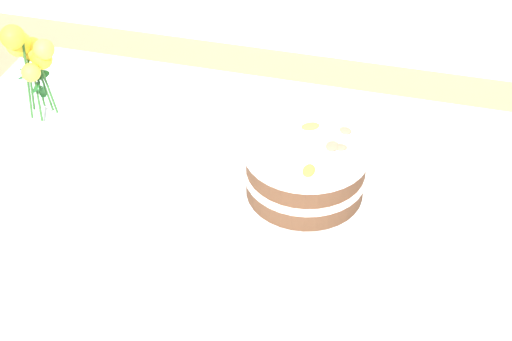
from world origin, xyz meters
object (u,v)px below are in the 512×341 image
(dining_table, at_px, (223,251))
(layer_cake, at_px, (306,168))
(cake_stand, at_px, (304,197))
(flower_vase, at_px, (38,88))

(dining_table, bearing_deg, layer_cake, 4.93)
(cake_stand, bearing_deg, flower_vase, 169.79)
(cake_stand, height_order, flower_vase, flower_vase)
(layer_cake, xyz_separation_m, flower_vase, (-0.60, 0.11, 0.00))
(flower_vase, bearing_deg, layer_cake, -10.21)
(dining_table, xyz_separation_m, cake_stand, (0.16, 0.01, 0.18))
(layer_cake, height_order, flower_vase, flower_vase)
(layer_cake, bearing_deg, dining_table, -175.07)
(layer_cake, relative_size, flower_vase, 0.72)
(dining_table, relative_size, flower_vase, 4.38)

